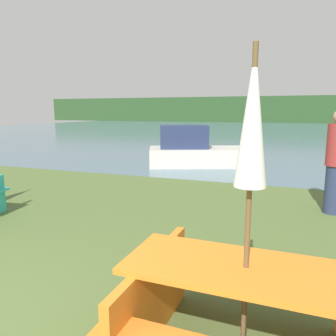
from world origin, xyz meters
name	(u,v)px	position (x,y,z in m)	size (l,w,h in m)	color
water	(260,130)	(0.00, 32.32, 0.00)	(60.00, 50.00, 0.00)	slate
far_treeline	(272,109)	(0.00, 52.32, 2.00)	(80.00, 1.60, 4.00)	#284723
picnic_table_orange	(244,306)	(2.40, 1.28, 0.46)	(1.71, 1.41, 0.76)	orange
umbrella_white	(252,124)	(2.40, 1.28, 1.74)	(0.21, 0.21, 2.23)	brown
boat	(197,151)	(-0.21, 9.66, 0.48)	(3.80, 2.66, 1.34)	beige
person	(336,162)	(3.44, 5.47, 0.92)	(0.37, 0.37, 1.84)	#283351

